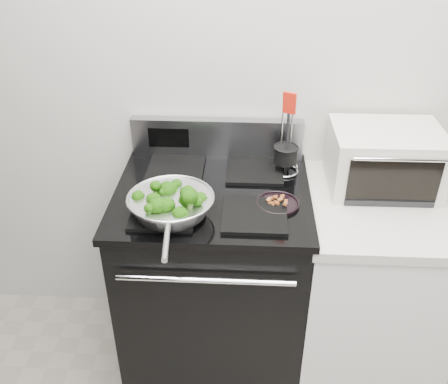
# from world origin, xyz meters

# --- Properties ---
(back_wall) EXTENTS (4.00, 0.02, 2.70)m
(back_wall) POSITION_xyz_m (0.00, 1.75, 1.35)
(back_wall) COLOR beige
(back_wall) RESTS_ON ground
(gas_range) EXTENTS (0.79, 0.69, 1.13)m
(gas_range) POSITION_xyz_m (-0.30, 1.41, 0.49)
(gas_range) COLOR black
(gas_range) RESTS_ON floor
(counter) EXTENTS (0.62, 0.68, 0.92)m
(counter) POSITION_xyz_m (0.39, 1.41, 0.46)
(counter) COLOR white
(counter) RESTS_ON floor
(skillet) EXTENTS (0.33, 0.52, 0.07)m
(skillet) POSITION_xyz_m (-0.44, 1.23, 1.00)
(skillet) COLOR silver
(skillet) RESTS_ON gas_range
(broccoli_pile) EXTENTS (0.26, 0.26, 0.09)m
(broccoli_pile) POSITION_xyz_m (-0.44, 1.24, 1.02)
(broccoli_pile) COLOR black
(broccoli_pile) RESTS_ON skillet
(bacon_plate) EXTENTS (0.17, 0.17, 0.04)m
(bacon_plate) POSITION_xyz_m (-0.04, 1.33, 0.97)
(bacon_plate) COLOR black
(bacon_plate) RESTS_ON gas_range
(utensil_holder) EXTENTS (0.12, 0.12, 0.36)m
(utensil_holder) POSITION_xyz_m (-0.00, 1.58, 1.02)
(utensil_holder) COLOR silver
(utensil_holder) RESTS_ON gas_range
(toaster_oven) EXTENTS (0.44, 0.34, 0.25)m
(toaster_oven) POSITION_xyz_m (0.40, 1.55, 1.05)
(toaster_oven) COLOR beige
(toaster_oven) RESTS_ON counter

